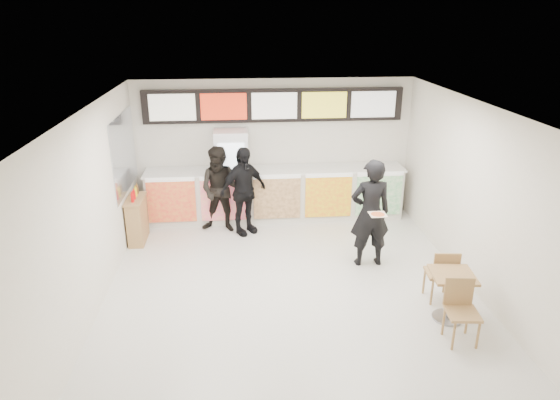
{
  "coord_description": "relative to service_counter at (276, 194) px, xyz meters",
  "views": [
    {
      "loc": [
        -0.8,
        -7.11,
        4.31
      ],
      "look_at": [
        -0.07,
        1.2,
        1.15
      ],
      "focal_mm": 32.0,
      "sensor_mm": 36.0,
      "label": 1
    }
  ],
  "objects": [
    {
      "name": "menu_board",
      "position": [
        0.0,
        0.32,
        1.88
      ],
      "size": [
        5.5,
        0.14,
        0.7
      ],
      "color": "black",
      "rests_on": "wall_back"
    },
    {
      "name": "wall_right",
      "position": [
        3.0,
        -3.09,
        0.93
      ],
      "size": [
        0.0,
        7.0,
        7.0
      ],
      "primitive_type": "plane",
      "rotation": [
        1.57,
        0.0,
        -1.57
      ],
      "color": "silver",
      "rests_on": "floor"
    },
    {
      "name": "pizza_slice",
      "position": [
        1.49,
        -2.71,
        0.58
      ],
      "size": [
        0.36,
        0.36,
        0.02
      ],
      "color": "beige",
      "rests_on": "customer_main"
    },
    {
      "name": "cafe_table",
      "position": [
        2.25,
        -4.09,
        -0.05
      ],
      "size": [
        0.67,
        1.57,
        0.9
      ],
      "rotation": [
        0.0,
        0.0,
        -0.11
      ],
      "color": "#A17B49",
      "rests_on": "floor"
    },
    {
      "name": "mirror_panel",
      "position": [
        -2.99,
        -0.64,
        1.18
      ],
      "size": [
        0.01,
        2.0,
        1.5
      ],
      "primitive_type": "cube",
      "color": "#B2B7BF",
      "rests_on": "wall_left"
    },
    {
      "name": "wall_back",
      "position": [
        -0.0,
        0.41,
        0.93
      ],
      "size": [
        6.0,
        0.0,
        6.0
      ],
      "primitive_type": "plane",
      "rotation": [
        1.57,
        0.0,
        0.0
      ],
      "color": "silver",
      "rests_on": "floor"
    },
    {
      "name": "customer_main",
      "position": [
        1.49,
        -2.26,
        0.41
      ],
      "size": [
        0.74,
        0.5,
        1.97
      ],
      "primitive_type": "imported",
      "rotation": [
        0.0,
        0.0,
        3.18
      ],
      "color": "black",
      "rests_on": "floor"
    },
    {
      "name": "ceiling",
      "position": [
        -0.0,
        -3.09,
        2.43
      ],
      "size": [
        7.0,
        7.0,
        0.0
      ],
      "primitive_type": "plane",
      "rotation": [
        3.14,
        0.0,
        0.0
      ],
      "color": "white",
      "rests_on": "wall_back"
    },
    {
      "name": "customer_mid",
      "position": [
        -0.71,
        -0.71,
        0.34
      ],
      "size": [
        1.14,
        0.96,
        1.82
      ],
      "primitive_type": "imported",
      "rotation": [
        0.0,
        0.0,
        0.58
      ],
      "color": "black",
      "rests_on": "floor"
    },
    {
      "name": "service_counter",
      "position": [
        0.0,
        0.0,
        0.0
      ],
      "size": [
        5.56,
        0.77,
        1.14
      ],
      "color": "silver",
      "rests_on": "floor"
    },
    {
      "name": "customer_left",
      "position": [
        -1.17,
        -0.55,
        0.33
      ],
      "size": [
        1.01,
        0.87,
        1.8
      ],
      "primitive_type": "imported",
      "rotation": [
        0.0,
        0.0,
        -0.24
      ],
      "color": "black",
      "rests_on": "floor"
    },
    {
      "name": "floor",
      "position": [
        -0.0,
        -3.09,
        -0.57
      ],
      "size": [
        7.0,
        7.0,
        0.0
      ],
      "primitive_type": "plane",
      "color": "beige",
      "rests_on": "ground"
    },
    {
      "name": "drinks_fridge",
      "position": [
        -0.93,
        0.02,
        0.43
      ],
      "size": [
        0.7,
        0.67,
        2.0
      ],
      "color": "white",
      "rests_on": "floor"
    },
    {
      "name": "wall_left",
      "position": [
        -3.0,
        -3.09,
        0.93
      ],
      "size": [
        0.0,
        7.0,
        7.0
      ],
      "primitive_type": "plane",
      "rotation": [
        1.57,
        0.0,
        1.57
      ],
      "color": "silver",
      "rests_on": "floor"
    },
    {
      "name": "condiment_ledge",
      "position": [
        -2.82,
        -0.91,
        -0.11
      ],
      "size": [
        0.33,
        0.81,
        1.08
      ],
      "color": "#A17B49",
      "rests_on": "floor"
    }
  ]
}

